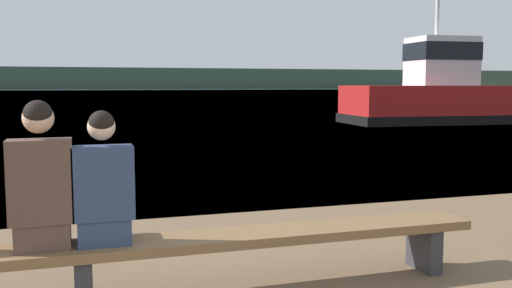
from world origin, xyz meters
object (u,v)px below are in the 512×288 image
object	(u,v)px
tugboat_red	(434,96)
moored_sailboat	(437,100)
person_right	(103,189)
person_left	(41,186)
bench_main	(83,257)

from	to	relation	value
tugboat_red	moored_sailboat	bearing A→B (deg)	-31.57
tugboat_red	moored_sailboat	xyz separation A→B (m)	(7.94, 11.01, -0.53)
person_right	person_left	bearing A→B (deg)	-179.58
bench_main	person_right	world-z (taller)	person_right
person_right	tugboat_red	size ratio (longest dim) A/B	0.13
person_left	moored_sailboat	bearing A→B (deg)	50.53
person_left	moored_sailboat	size ratio (longest dim) A/B	0.10
tugboat_red	person_left	bearing A→B (deg)	142.45
moored_sailboat	person_left	bearing A→B (deg)	117.91
moored_sailboat	tugboat_red	bearing A→B (deg)	121.58
person_left	moored_sailboat	xyz separation A→B (m)	(22.25, 27.02, -0.32)
person_right	tugboat_red	bearing A→B (deg)	49.03
bench_main	person_right	xyz separation A→B (m)	(0.15, 0.01, 0.48)
person_right	moored_sailboat	xyz separation A→B (m)	(21.84, 27.02, -0.27)
bench_main	person_left	size ratio (longest dim) A/B	6.03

